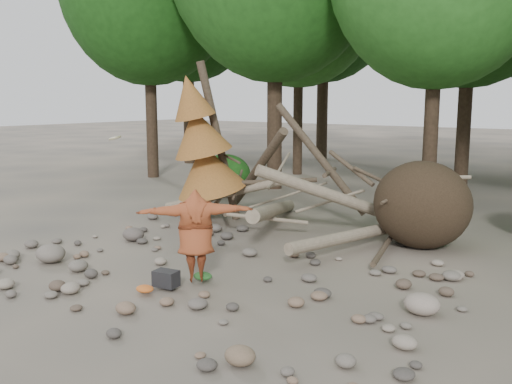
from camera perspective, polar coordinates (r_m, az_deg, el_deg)
The scene contains 13 objects.
ground at distance 11.18m, azimuth -4.78°, elevation -8.09°, with size 120.00×120.00×0.00m, color #514C44.
deadfall_pile at distance 13.45m, azimuth 13.84°, elevation -1.18°, with size 8.55×5.24×3.30m.
dead_conifer at distance 15.31m, azimuth -5.38°, elevation 4.68°, with size 2.06×2.16×4.35m.
bush_left at distance 19.89m, azimuth -3.11°, elevation 1.73°, with size 1.80×1.80×1.44m, color #1C5115.
bush_mid at distance 17.23m, azimuth 14.62°, elevation -0.27°, with size 1.40×1.40×1.12m, color #26671D.
frisbee_thrower at distance 10.29m, azimuth -6.07°, elevation -4.32°, with size 3.15×1.85×2.56m.
backpack at distance 10.31m, azimuth -8.97°, elevation -8.85°, with size 0.43×0.28×0.28m, color black.
cloth_green at distance 10.64m, azimuth -5.35°, elevation -8.62°, with size 0.37×0.31×0.14m, color #265D25.
cloth_orange at distance 10.12m, azimuth -11.05°, elevation -9.75°, with size 0.33×0.27×0.12m, color #C05B21.
boulder_front_left at distance 12.53m, azimuth -19.85°, elevation -5.80°, with size 0.63×0.57×0.38m, color slate.
boulder_front_right at distance 7.50m, azimuth -1.61°, elevation -16.04°, with size 0.41×0.37×0.25m, color brown.
boulder_mid_right at distance 9.43m, azimuth 16.27°, elevation -10.70°, with size 0.57×0.51×0.34m, color gray.
boulder_mid_left at distance 13.86m, azimuth -12.17°, elevation -4.16°, with size 0.53×0.48×0.32m, color #5A514B.
Camera 1 is at (7.05, -8.01, 3.33)m, focal length 40.00 mm.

